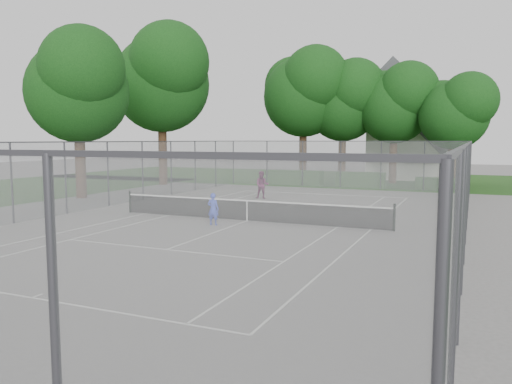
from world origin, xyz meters
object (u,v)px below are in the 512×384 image
at_px(girl_player, 213,209).
at_px(woman_player, 262,185).
at_px(house, 420,131).
at_px(tennis_net, 247,210).

bearing_deg(girl_player, woman_player, -82.99).
bearing_deg(girl_player, house, -103.74).
height_order(tennis_net, girl_player, girl_player).
bearing_deg(girl_player, tennis_net, -123.41).
height_order(tennis_net, woman_player, woman_player).
xyz_separation_m(tennis_net, woman_player, (-2.65, 8.02, 0.34)).
bearing_deg(house, girl_player, -100.27).
bearing_deg(woman_player, girl_player, -97.12).
height_order(girl_player, woman_player, woman_player).
bearing_deg(tennis_net, girl_player, -119.94).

